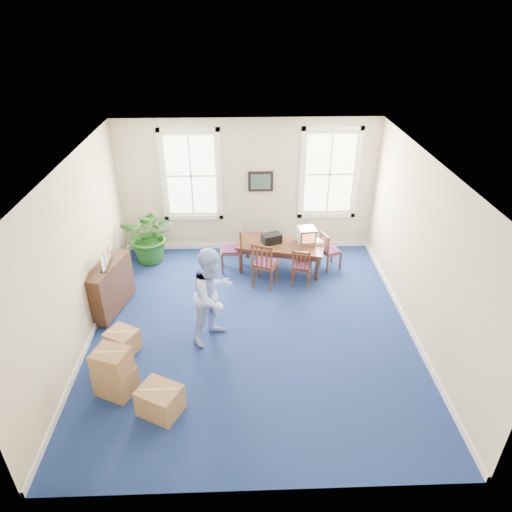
{
  "coord_description": "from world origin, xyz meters",
  "views": [
    {
      "loc": [
        -0.17,
        -6.81,
        5.5
      ],
      "look_at": [
        0.1,
        0.6,
        1.25
      ],
      "focal_mm": 32.0,
      "sensor_mm": 36.0,
      "label": 1
    }
  ],
  "objects_px": {
    "credenza": "(111,289)",
    "cardboard_boxes": "(129,366)",
    "conference_table": "(281,256)",
    "crt_tv": "(306,235)",
    "man": "(213,296)",
    "chair_near_left": "(265,263)",
    "potted_plant": "(150,235)"
  },
  "relations": [
    {
      "from": "crt_tv",
      "to": "chair_near_left",
      "type": "relative_size",
      "value": 0.39
    },
    {
      "from": "crt_tv",
      "to": "credenza",
      "type": "height_order",
      "value": "crt_tv"
    },
    {
      "from": "conference_table",
      "to": "cardboard_boxes",
      "type": "height_order",
      "value": "cardboard_boxes"
    },
    {
      "from": "man",
      "to": "potted_plant",
      "type": "distance_m",
      "value": 3.27
    },
    {
      "from": "conference_table",
      "to": "crt_tv",
      "type": "bearing_deg",
      "value": 18.48
    },
    {
      "from": "man",
      "to": "credenza",
      "type": "bearing_deg",
      "value": 107.77
    },
    {
      "from": "crt_tv",
      "to": "man",
      "type": "distance_m",
      "value": 3.13
    },
    {
      "from": "crt_tv",
      "to": "cardboard_boxes",
      "type": "bearing_deg",
      "value": -139.88
    },
    {
      "from": "conference_table",
      "to": "chair_near_left",
      "type": "height_order",
      "value": "chair_near_left"
    },
    {
      "from": "conference_table",
      "to": "chair_near_left",
      "type": "bearing_deg",
      "value": -106.89
    },
    {
      "from": "chair_near_left",
      "to": "man",
      "type": "bearing_deg",
      "value": 81.88
    },
    {
      "from": "conference_table",
      "to": "cardboard_boxes",
      "type": "distance_m",
      "value": 4.48
    },
    {
      "from": "man",
      "to": "potted_plant",
      "type": "xyz_separation_m",
      "value": [
        -1.59,
        2.84,
        -0.24
      ]
    },
    {
      "from": "conference_table",
      "to": "cardboard_boxes",
      "type": "bearing_deg",
      "value": -112.98
    },
    {
      "from": "crt_tv",
      "to": "potted_plant",
      "type": "xyz_separation_m",
      "value": [
        -3.56,
        0.42,
        -0.15
      ]
    },
    {
      "from": "cardboard_boxes",
      "to": "potted_plant",
      "type": "bearing_deg",
      "value": 94.25
    },
    {
      "from": "conference_table",
      "to": "potted_plant",
      "type": "distance_m",
      "value": 3.05
    },
    {
      "from": "conference_table",
      "to": "man",
      "type": "distance_m",
      "value": 2.83
    },
    {
      "from": "conference_table",
      "to": "chair_near_left",
      "type": "xyz_separation_m",
      "value": [
        -0.39,
        -0.65,
        0.21
      ]
    },
    {
      "from": "credenza",
      "to": "cardboard_boxes",
      "type": "relative_size",
      "value": 0.84
    },
    {
      "from": "conference_table",
      "to": "crt_tv",
      "type": "distance_m",
      "value": 0.76
    },
    {
      "from": "conference_table",
      "to": "chair_near_left",
      "type": "relative_size",
      "value": 1.8
    },
    {
      "from": "potted_plant",
      "to": "credenza",
      "type": "bearing_deg",
      "value": -103.84
    },
    {
      "from": "crt_tv",
      "to": "chair_near_left",
      "type": "distance_m",
      "value": 1.22
    },
    {
      "from": "chair_near_left",
      "to": "potted_plant",
      "type": "relative_size",
      "value": 0.78
    },
    {
      "from": "chair_near_left",
      "to": "conference_table",
      "type": "bearing_deg",
      "value": -98.61
    },
    {
      "from": "potted_plant",
      "to": "man",
      "type": "bearing_deg",
      "value": -60.83
    },
    {
      "from": "credenza",
      "to": "cardboard_boxes",
      "type": "xyz_separation_m",
      "value": [
        0.78,
        -2.1,
        -0.06
      ]
    },
    {
      "from": "crt_tv",
      "to": "man",
      "type": "height_order",
      "value": "man"
    },
    {
      "from": "crt_tv",
      "to": "man",
      "type": "relative_size",
      "value": 0.23
    },
    {
      "from": "chair_near_left",
      "to": "credenza",
      "type": "height_order",
      "value": "chair_near_left"
    },
    {
      "from": "chair_near_left",
      "to": "cardboard_boxes",
      "type": "height_order",
      "value": "chair_near_left"
    }
  ]
}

